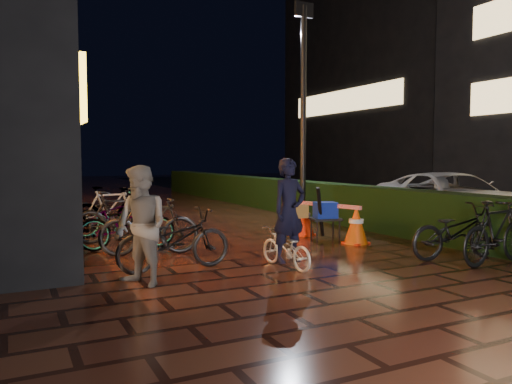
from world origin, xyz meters
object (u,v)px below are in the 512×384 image
van (451,199)px  traffic_barrier (329,221)px  cyclist (287,228)px  cart_assembly (325,212)px  bystander_person (141,226)px

van → traffic_barrier: bearing=-163.6°
cyclist → traffic_barrier: size_ratio=0.91×
cyclist → cart_assembly: cyclist is taller
cart_assembly → bystander_person: bearing=-154.9°
cart_assembly → van: bearing=4.6°
traffic_barrier → cyclist: bearing=-137.0°
bystander_person → cart_assembly: size_ratio=1.43×
bystander_person → cyclist: (2.23, 0.05, -0.17)m
cyclist → traffic_barrier: 2.90m
traffic_barrier → bystander_person: bearing=-155.1°
van → bystander_person: bearing=-152.1°
van → cyclist: bearing=-147.0°
bystander_person → cart_assembly: (4.23, 1.98, -0.22)m
bystander_person → van: (8.15, 2.30, -0.13)m
cyclist → cart_assembly: (1.99, 1.93, -0.05)m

